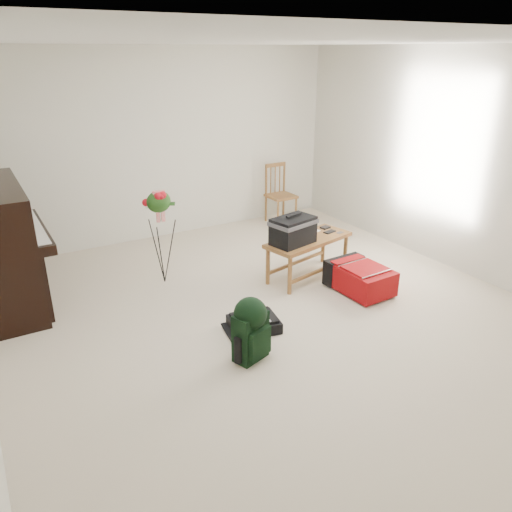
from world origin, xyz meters
TOP-DOWN VIEW (x-y plane):
  - floor at (0.00, 0.00)m, footprint 5.00×5.50m
  - ceiling at (0.00, 0.00)m, footprint 5.00×5.50m
  - wall_back at (0.00, 2.75)m, footprint 5.00×0.04m
  - wall_right at (2.50, 0.00)m, footprint 0.04×5.50m
  - piano at (-2.19, 1.60)m, footprint 0.71×1.50m
  - bench at (0.66, 0.58)m, footprint 1.12×0.64m
  - dining_chair at (1.65, 2.42)m, footprint 0.39×0.39m
  - red_suitcase at (1.11, 0.04)m, footprint 0.49×0.70m
  - black_duffel at (-0.29, -0.13)m, footprint 0.50×0.43m
  - green_backpack at (-0.56, -0.53)m, footprint 0.33×0.30m
  - flower_stand at (-0.64, 1.29)m, footprint 0.36×0.36m

SIDE VIEW (x-z plane):
  - floor at x=0.00m, z-range -0.01..0.01m
  - black_duffel at x=-0.29m, z-range -0.03..0.16m
  - red_suitcase at x=1.11m, z-range 0.01..0.30m
  - green_backpack at x=-0.56m, z-range 0.03..0.60m
  - dining_chair at x=1.65m, z-range -0.01..0.87m
  - flower_stand at x=-0.64m, z-range -0.01..1.08m
  - bench at x=0.66m, z-range 0.17..0.98m
  - piano at x=-2.19m, z-range -0.03..1.22m
  - wall_back at x=0.00m, z-range 0.00..2.50m
  - wall_right at x=2.50m, z-range 0.00..2.50m
  - ceiling at x=0.00m, z-range 2.50..2.50m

